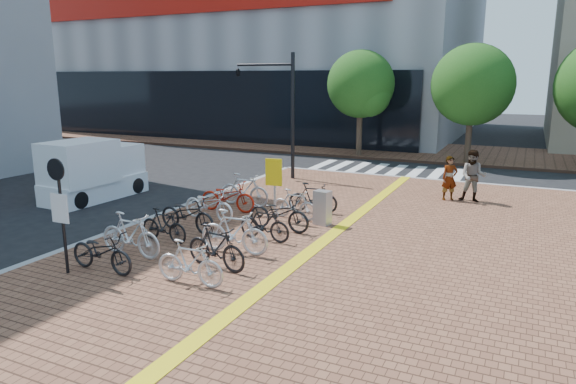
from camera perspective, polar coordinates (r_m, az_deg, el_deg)
The scene contains 28 objects.
ground at distance 13.79m, azimuth -6.46°, elevation -6.92°, with size 120.00×120.00×0.00m, color black.
sidewalk at distance 8.48m, azimuth -6.89°, elevation -19.73°, with size 14.00×34.00×0.15m, color brown.
tactile_strip at distance 8.95m, azimuth -12.61°, elevation -17.51°, with size 0.40×34.00×0.01m, color yellow.
kerb_north at distance 23.78m, azimuth 15.33°, elevation 1.25°, with size 14.00×0.25×0.15m, color gray.
far_sidewalk at distance 33.07m, azimuth 12.99°, elevation 4.49°, with size 70.00×8.00×0.15m, color brown.
crosswalk at distance 26.23m, azimuth 10.73°, elevation 2.37°, with size 7.50×4.00×0.01m.
street_trees at distance 28.54m, azimuth 21.90°, elevation 10.78°, with size 16.20×4.60×6.35m.
bike_0 at distance 12.77m, azimuth -19.99°, elevation -6.24°, with size 0.64×1.85×0.97m, color black.
bike_1 at distance 13.57m, azimuth -17.11°, elevation -4.56°, with size 0.53×1.89×1.14m, color silver.
bike_2 at distance 14.52m, azimuth -13.65°, elevation -3.61°, with size 0.44×1.57×0.95m, color black.
bike_3 at distance 15.32m, azimuth -11.14°, elevation -2.43°, with size 0.70×2.01×1.05m, color black.
bike_4 at distance 16.45m, azimuth -8.80°, elevation -1.36°, with size 0.67×1.93×1.02m, color white.
bike_5 at distance 17.41m, azimuth -6.71°, elevation -0.48°, with size 0.68×1.96×1.03m, color #B51E0C.
bike_6 at distance 18.10m, azimuth -4.87°, elevation 0.25°, with size 0.54×1.91×1.15m, color silver.
bike_7 at distance 11.46m, azimuth -10.86°, elevation -7.75°, with size 0.47×1.68×1.01m, color silver.
bike_8 at distance 12.29m, azimuth -8.02°, elevation -6.10°, with size 0.50×1.76×1.06m, color black.
bike_9 at distance 13.26m, azimuth -6.02°, elevation -4.42°, with size 0.54×1.92×1.15m, color silver.
bike_10 at distance 14.25m, azimuth -2.64°, elevation -3.53°, with size 0.45×1.60×0.96m, color black.
bike_11 at distance 15.16m, azimuth -1.01°, elevation -2.37°, with size 0.69×1.99×1.04m, color black.
bike_12 at distance 16.36m, azimuth 0.73°, elevation -1.39°, with size 0.45×1.60×0.96m, color #AFAFB4.
bike_13 at distance 17.16m, azimuth 2.78°, elevation -0.65°, with size 0.47×1.68×1.01m, color black.
pedestrian_a at distance 19.75m, azimuth 17.51°, elevation 1.47°, with size 0.59×0.39×1.63m, color gray.
pedestrian_b at distance 19.72m, azimuth 19.88°, elevation 1.67°, with size 0.92×0.72×1.89m, color #464759.
utility_box at distance 15.79m, azimuth 3.85°, elevation -1.75°, with size 0.49×0.35×1.06m, color #ADADB2.
yellow_sign at distance 16.06m, azimuth -1.54°, elevation 1.59°, with size 0.53×0.17×1.97m.
notice_sign at distance 12.63m, azimuth -24.03°, elevation -1.02°, with size 0.50×0.11×2.71m.
traffic_light_pole at distance 23.22m, azimuth -2.35°, elevation 11.01°, with size 2.94×1.13×5.48m.
box_truck at distance 21.00m, azimuth -20.89°, elevation 2.19°, with size 1.88×4.05×2.30m.
Camera 1 is at (6.89, -11.02, 4.61)m, focal length 32.00 mm.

